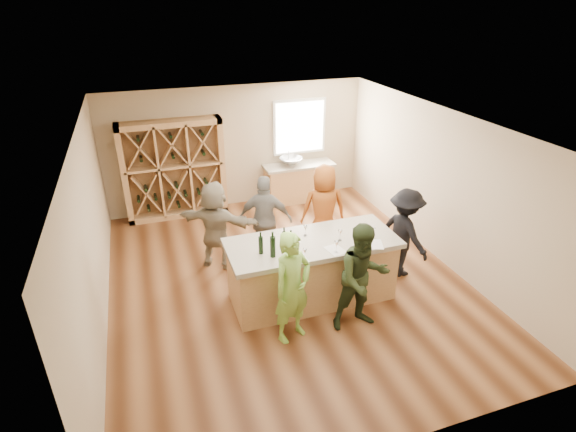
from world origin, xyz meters
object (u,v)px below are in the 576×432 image
object	(u,v)px
sink	(291,161)
person_server	(404,233)
tasting_counter_base	(312,272)
person_far_mid	(265,220)
person_far_right	(324,209)
wine_bottle_d	(291,244)
person_near_left	(292,288)
wine_rack	(174,170)
person_near_right	(363,278)
wine_bottle_b	(273,247)
wine_bottle_a	(261,245)
wine_bottle_c	(284,240)
person_far_left	(216,225)

from	to	relation	value
sink	person_server	world-z (taller)	person_server
sink	tasting_counter_base	xyz separation A→B (m)	(-0.97, -3.83, -0.51)
person_far_mid	person_far_right	bearing A→B (deg)	-157.63
wine_bottle_d	person_near_left	world-z (taller)	person_near_left
wine_bottle_d	person_far_right	distance (m)	2.07
sink	person_far_right	distance (m)	2.45
wine_rack	person_near_right	size ratio (longest dim) A/B	1.29
sink	person_far_right	size ratio (longest dim) A/B	0.31
wine_rack	person_server	xyz separation A→B (m)	(3.53, -3.72, -0.28)
wine_bottle_b	person_far_right	bearing A→B (deg)	47.22
tasting_counter_base	person_server	distance (m)	1.84
person_near_left	wine_rack	bearing A→B (deg)	81.60
tasting_counter_base	person_far_mid	size ratio (longest dim) A/B	1.54
tasting_counter_base	wine_bottle_b	world-z (taller)	wine_bottle_b
wine_bottle_a	wine_bottle_c	size ratio (longest dim) A/B	1.01
wine_bottle_c	tasting_counter_base	bearing A→B (deg)	7.51
person_far_right	sink	bearing A→B (deg)	-82.77
wine_bottle_a	person_server	xyz separation A→B (m)	(2.67, 0.28, -0.40)
person_server	person_far_right	xyz separation A→B (m)	(-1.02, 1.21, 0.07)
tasting_counter_base	wine_rack	bearing A→B (deg)	113.91
wine_rack	wine_bottle_c	xyz separation A→B (m)	(1.23, -3.96, 0.12)
wine_rack	sink	distance (m)	2.70
wine_rack	person_far_right	world-z (taller)	wine_rack
wine_bottle_c	wine_bottle_a	bearing A→B (deg)	-174.41
sink	wine_bottle_d	size ratio (longest dim) A/B	1.77
sink	wine_bottle_d	bearing A→B (deg)	-109.22
wine_bottle_a	person_near_right	xyz separation A→B (m)	(1.31, -0.78, -0.36)
wine_bottle_d	tasting_counter_base	bearing A→B (deg)	28.48
wine_bottle_b	person_server	world-z (taller)	person_server
tasting_counter_base	wine_bottle_d	bearing A→B (deg)	-151.52
person_far_left	wine_bottle_d	bearing A→B (deg)	148.67
sink	wine_bottle_a	distance (m)	4.35
person_near_left	person_far_right	world-z (taller)	person_far_right
wine_bottle_b	wine_bottle_c	world-z (taller)	wine_bottle_b
wine_bottle_a	person_far_left	xyz separation A→B (m)	(-0.40, 1.62, -0.39)
person_near_left	person_far_mid	xyz separation A→B (m)	(0.25, 2.20, -0.01)
wine_bottle_b	wine_bottle_c	xyz separation A→B (m)	(0.24, 0.18, -0.03)
wine_bottle_a	tasting_counter_base	bearing A→B (deg)	6.68
wine_bottle_b	person_near_left	world-z (taller)	person_near_left
wine_rack	wine_bottle_a	distance (m)	4.09
person_near_right	person_server	bearing A→B (deg)	39.09
wine_rack	person_near_right	world-z (taller)	wine_rack
wine_bottle_b	person_server	size ratio (longest dim) A/B	0.20
wine_rack	wine_bottle_d	distance (m)	4.34
tasting_counter_base	wine_bottle_d	size ratio (longest dim) A/B	8.50
wine_rack	person_far_right	distance (m)	3.56
wine_bottle_a	person_near_left	size ratio (longest dim) A/B	0.16
wine_bottle_c	person_far_right	size ratio (longest dim) A/B	0.16
wine_bottle_a	wine_bottle_d	world-z (taller)	wine_bottle_d
sink	tasting_counter_base	world-z (taller)	sink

